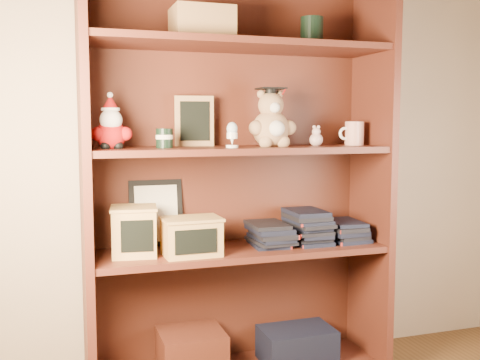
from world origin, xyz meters
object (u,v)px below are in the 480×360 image
object	(u,v)px
bookcase	(236,189)
teacher_mug	(354,133)
grad_teddy_bear	(271,124)
treats_box	(134,231)

from	to	relation	value
bookcase	teacher_mug	world-z (taller)	bookcase
grad_teddy_bear	teacher_mug	distance (m)	0.37
bookcase	teacher_mug	xyz separation A→B (m)	(0.50, -0.05, 0.22)
bookcase	grad_teddy_bear	size ratio (longest dim) A/B	6.74
bookcase	treats_box	size ratio (longest dim) A/B	8.52
bookcase	grad_teddy_bear	distance (m)	0.30
teacher_mug	grad_teddy_bear	bearing A→B (deg)	-178.89
grad_teddy_bear	treats_box	distance (m)	0.67
grad_teddy_bear	treats_box	world-z (taller)	grad_teddy_bear
bookcase	teacher_mug	distance (m)	0.55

